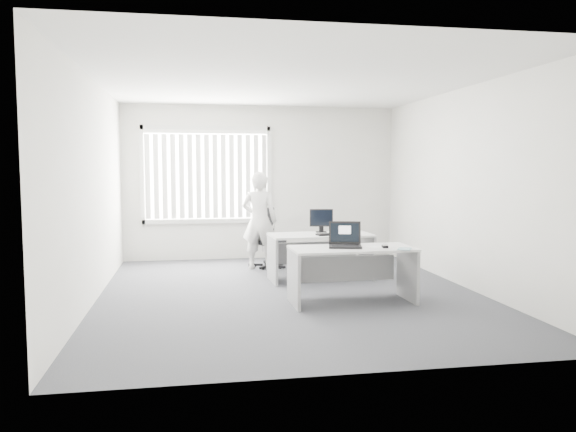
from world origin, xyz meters
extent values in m
plane|color=#53545B|center=(0.00, 0.00, 0.00)|extent=(6.00, 6.00, 0.00)
cube|color=silver|center=(0.00, 3.00, 1.40)|extent=(5.00, 0.02, 2.80)
cube|color=silver|center=(0.00, -3.00, 1.40)|extent=(5.00, 0.02, 2.80)
cube|color=silver|center=(-2.50, 0.00, 1.40)|extent=(0.02, 6.00, 2.80)
cube|color=silver|center=(2.50, 0.00, 1.40)|extent=(0.02, 6.00, 2.80)
cube|color=silver|center=(0.00, 0.00, 2.80)|extent=(5.00, 6.00, 0.02)
cube|color=silver|center=(-1.00, 2.96, 1.55)|extent=(2.32, 0.06, 1.76)
cube|color=silver|center=(0.67, -0.63, 0.68)|extent=(1.53, 0.74, 0.03)
cube|color=gray|center=(-0.07, -0.65, 0.33)|extent=(0.05, 0.66, 0.67)
cube|color=gray|center=(1.41, -0.62, 0.33)|extent=(0.05, 0.66, 0.67)
cube|color=silver|center=(0.62, 0.82, 0.68)|extent=(1.55, 0.79, 0.03)
cube|color=gray|center=(-0.12, 0.78, 0.33)|extent=(0.07, 0.65, 0.66)
cube|color=gray|center=(1.35, 0.86, 0.33)|extent=(0.07, 0.65, 0.66)
cylinder|color=black|center=(0.00, 2.01, 0.04)|extent=(0.74, 0.74, 0.08)
cylinder|color=black|center=(0.00, 2.01, 0.22)|extent=(0.07, 0.07, 0.43)
cube|color=black|center=(0.00, 2.01, 0.43)|extent=(0.56, 0.56, 0.07)
cube|color=black|center=(-0.08, 2.19, 0.73)|extent=(0.40, 0.21, 0.52)
imported|color=silver|center=(-0.18, 1.85, 0.81)|extent=(0.69, 0.57, 1.62)
cube|color=silver|center=(1.03, -0.66, 0.69)|extent=(0.30, 0.22, 0.00)
cube|color=white|center=(1.25, -0.90, 0.70)|extent=(0.23, 0.26, 0.01)
cube|color=black|center=(0.76, 0.67, 0.70)|extent=(0.51, 0.24, 0.02)
camera|label=1|loc=(-1.30, -7.30, 1.69)|focal=35.00mm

